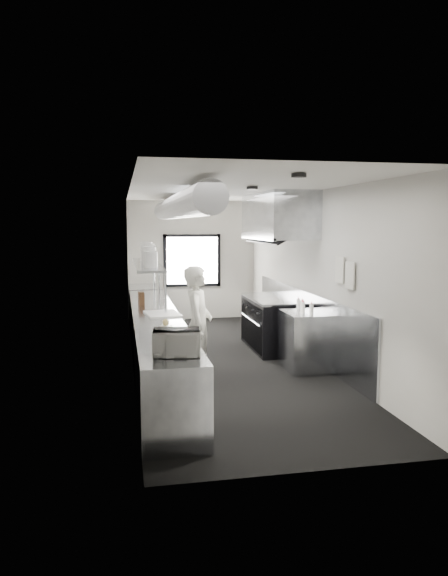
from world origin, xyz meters
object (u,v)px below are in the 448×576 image
exhaust_hood (278,217)px  knife_block (141,298)px  line_cook (198,325)px  squeeze_bottle_b (303,308)px  pass_shelf (148,265)px  squeeze_bottle_d (303,306)px  squeeze_bottle_e (298,304)px  microwave (177,342)px  deli_tub_b (159,340)px  plate_stack_b (149,256)px  squeeze_bottle_a (311,309)px  squeeze_bottle_c (302,307)px  far_work_table (145,307)px  plate_stack_a (151,260)px  deli_tub_a (159,344)px  plate_stack_c (148,253)px  range (273,323)px  small_plate (166,326)px  prep_counter (157,344)px  cutting_board (162,314)px  bottle_station (306,341)px  plate_stack_d (146,251)px

exhaust_hood → knife_block: (-2.43, -0.12, -1.38)m
line_cook → squeeze_bottle_b: bearing=-66.6°
exhaust_hood → pass_shelf: exhaust_hood is taller
squeeze_bottle_d → squeeze_bottle_e: bearing=90.3°
microwave → deli_tub_b: 0.57m
squeeze_bottle_d → microwave: bearing=-133.1°
microwave → plate_stack_b: (-0.08, 3.65, 0.69)m
microwave → squeeze_bottle_a: microwave is taller
exhaust_hood → knife_block: exhaust_hood is taller
squeeze_bottle_c → squeeze_bottle_e: size_ratio=1.14×
far_work_table → plate_stack_b: (-0.03, -2.53, 1.27)m
far_work_table → plate_stack_a: bearing=-90.6°
deli_tub_a → plate_stack_c: 3.89m
squeeze_bottle_e → plate_stack_b: bearing=155.7°
line_cook → deli_tub_a: (-0.67, -1.62, 0.12)m
knife_block → range: bearing=-2.8°
pass_shelf → far_work_table: size_ratio=2.50×
range → squeeze_bottle_e: size_ratio=9.58×
exhaust_hood → line_cook: size_ratio=1.31×
squeeze_bottle_c → squeeze_bottle_a: bearing=-74.0°
plate_stack_b → squeeze_bottle_c: plate_stack_b is taller
knife_block → plate_stack_b: bearing=23.7°
line_cook → knife_block: 1.82m
exhaust_hood → small_plate: (-2.18, -2.15, -1.48)m
range → small_plate: (-2.12, -2.15, 0.44)m
far_work_table → small_plate: small_plate is taller
small_plate → plate_stack_b: size_ratio=0.60×
prep_counter → squeeze_bottle_a: bearing=-11.4°
exhaust_hood → cutting_board: exhaust_hood is taller
cutting_board → squeeze_bottle_d: (2.19, -0.13, 0.07)m
plate_stack_a → plate_stack_c: bearing=89.3°
line_cook → plate_stack_b: 2.04m
far_work_table → microwave: microwave is taller
microwave → plate_stack_b: bearing=97.6°
line_cook → microwave: (-0.50, -1.91, 0.20)m
squeeze_bottle_c → bottle_station: bearing=18.4°
small_plate → cutting_board: (0.03, 0.98, 0.00)m
squeeze_bottle_d → squeeze_bottle_a: bearing=-89.2°
small_plate → plate_stack_a: 1.74m
bottle_station → pass_shelf: bearing=144.0°
knife_block → squeeze_bottle_d: knife_block is taller
deli_tub_a → plate_stack_c: size_ratio=0.46×
pass_shelf → bottle_station: pass_shelf is taller
microwave → deli_tub_a: (-0.17, 0.29, -0.08)m
plate_stack_d → squeeze_bottle_d: size_ratio=2.11×
deli_tub_a → plate_stack_d: plate_stack_d is taller
range → plate_stack_b: (-2.22, -0.03, 1.25)m
deli_tub_b → plate_stack_c: 3.64m
plate_stack_d → knife_block: bearing=-97.6°
microwave → cutting_board: size_ratio=0.71×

